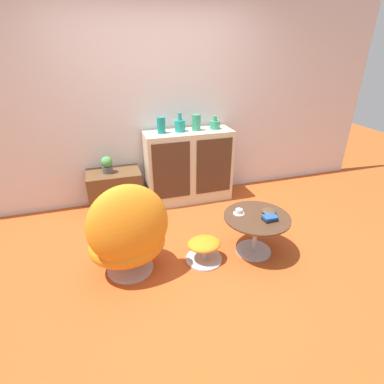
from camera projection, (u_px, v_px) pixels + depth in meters
The scene contains 15 objects.
ground_plane at pixel (194, 262), 3.04m from camera, with size 12.00×12.00×0.00m, color #B74C1E.
wall_back at pixel (156, 104), 3.83m from camera, with size 6.40×0.06×2.60m.
sideboard at pixel (188, 166), 4.07m from camera, with size 1.15×0.44×0.98m.
tv_console at pixel (115, 191), 3.91m from camera, with size 0.67×0.44×0.53m.
egg_chair at pixel (128, 235), 2.70m from camera, with size 0.80×0.75×0.97m.
ottoman at pixel (204, 247), 3.01m from camera, with size 0.37×0.37×0.25m.
coffee_table at pixel (256, 226), 3.06m from camera, with size 0.67×0.67×0.43m.
vase_leftmost at pixel (161, 125), 3.72m from camera, with size 0.10×0.10×0.20m.
vase_inner_left at pixel (180, 125), 3.79m from camera, with size 0.13×0.13×0.24m.
vase_inner_right at pixel (196, 122), 3.84m from camera, with size 0.11×0.11×0.20m.
vase_rightmost at pixel (215, 124), 3.93m from camera, with size 0.14×0.14×0.17m.
potted_plant at pixel (107, 164), 3.73m from camera, with size 0.14×0.14×0.21m.
teacup at pixel (239, 212), 3.04m from camera, with size 0.11×0.11×0.05m.
book_stack at pixel (270, 218), 2.93m from camera, with size 0.14×0.11×0.05m.
bowl at pixel (269, 211), 3.06m from camera, with size 0.15×0.15×0.04m.
Camera 1 is at (-0.73, -2.29, 1.99)m, focal length 28.00 mm.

